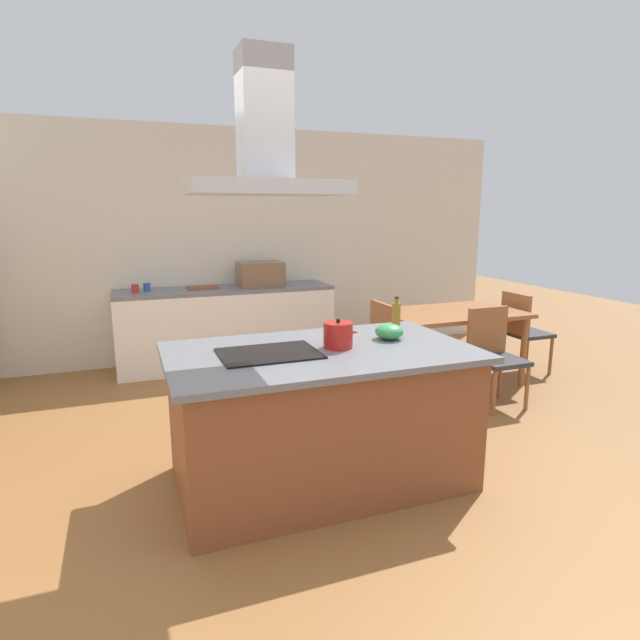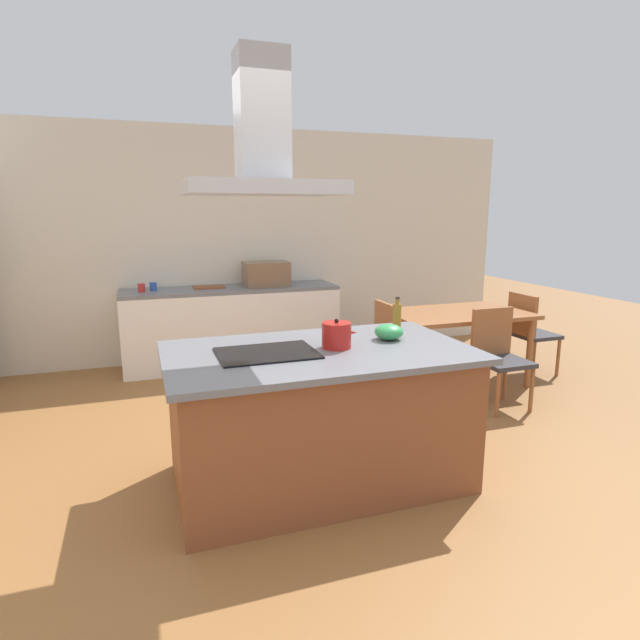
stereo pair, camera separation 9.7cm
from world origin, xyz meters
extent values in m
plane|color=#936033|center=(0.00, 1.50, 0.00)|extent=(16.00, 16.00, 0.00)
cube|color=beige|center=(0.00, 3.25, 1.35)|extent=(7.20, 0.10, 2.70)
cube|color=brown|center=(0.00, 0.00, 0.43)|extent=(1.83, 1.03, 0.86)
cube|color=slate|center=(0.00, 0.00, 0.88)|extent=(1.93, 1.13, 0.04)
cube|color=black|center=(-0.34, 0.00, 0.91)|extent=(0.60, 0.44, 0.01)
cylinder|color=#B21E19|center=(0.12, 0.00, 0.98)|extent=(0.19, 0.19, 0.17)
sphere|color=black|center=(0.12, 0.00, 1.08)|extent=(0.03, 0.03, 0.03)
cone|color=#B21E19|center=(0.23, 0.00, 0.99)|extent=(0.06, 0.03, 0.04)
cylinder|color=olive|center=(0.72, 0.34, 1.00)|extent=(0.06, 0.06, 0.19)
cylinder|color=olive|center=(0.72, 0.34, 1.11)|extent=(0.03, 0.03, 0.04)
cylinder|color=black|center=(0.72, 0.34, 1.14)|extent=(0.03, 0.03, 0.01)
ellipsoid|color=#33934C|center=(0.53, 0.08, 0.95)|extent=(0.19, 0.19, 0.11)
cube|color=white|center=(-0.07, 2.88, 0.43)|extent=(2.42, 0.62, 0.86)
cube|color=slate|center=(-0.07, 2.88, 0.88)|extent=(2.42, 0.62, 0.04)
cube|color=brown|center=(0.34, 2.88, 1.04)|extent=(0.50, 0.38, 0.28)
cylinder|color=red|center=(-1.04, 2.87, 0.95)|extent=(0.08, 0.08, 0.09)
cylinder|color=#2D56B2|center=(-0.91, 2.93, 0.95)|extent=(0.08, 0.08, 0.09)
cube|color=brown|center=(-0.31, 2.93, 0.91)|extent=(0.34, 0.24, 0.02)
cube|color=#995B33|center=(1.99, 1.44, 0.73)|extent=(1.40, 0.90, 0.04)
cylinder|color=#995B33|center=(1.37, 1.07, 0.35)|extent=(0.06, 0.06, 0.71)
cylinder|color=#995B33|center=(2.61, 1.07, 0.35)|extent=(0.06, 0.06, 0.71)
cylinder|color=#995B33|center=(1.37, 1.81, 0.35)|extent=(0.06, 0.06, 0.71)
cylinder|color=#995B33|center=(2.61, 1.81, 0.35)|extent=(0.06, 0.06, 0.71)
cube|color=#333338|center=(2.99, 1.44, 0.43)|extent=(0.42, 0.42, 0.04)
cube|color=#995B33|center=(2.80, 1.44, 0.67)|extent=(0.04, 0.42, 0.44)
cylinder|color=#995B33|center=(3.17, 1.62, 0.21)|extent=(0.04, 0.04, 0.41)
cylinder|color=#995B33|center=(3.17, 1.26, 0.21)|extent=(0.04, 0.04, 0.41)
cylinder|color=#995B33|center=(2.81, 1.62, 0.21)|extent=(0.04, 0.04, 0.41)
cylinder|color=#995B33|center=(2.81, 1.26, 0.21)|extent=(0.04, 0.04, 0.41)
cube|color=#333338|center=(1.99, 0.69, 0.43)|extent=(0.42, 0.42, 0.04)
cube|color=#995B33|center=(1.99, 0.88, 0.67)|extent=(0.42, 0.04, 0.44)
cylinder|color=#995B33|center=(2.17, 0.51, 0.21)|extent=(0.04, 0.04, 0.41)
cylinder|color=#995B33|center=(1.81, 0.51, 0.21)|extent=(0.04, 0.04, 0.41)
cylinder|color=#995B33|center=(2.17, 0.87, 0.21)|extent=(0.04, 0.04, 0.41)
cylinder|color=#995B33|center=(1.81, 0.87, 0.21)|extent=(0.04, 0.04, 0.41)
cube|color=#333338|center=(0.99, 1.44, 0.43)|extent=(0.42, 0.42, 0.04)
cube|color=#995B33|center=(1.18, 1.44, 0.67)|extent=(0.04, 0.42, 0.44)
cylinder|color=#995B33|center=(0.81, 1.26, 0.21)|extent=(0.04, 0.04, 0.41)
cylinder|color=#995B33|center=(0.81, 1.62, 0.21)|extent=(0.04, 0.04, 0.41)
cylinder|color=#995B33|center=(1.17, 1.26, 0.21)|extent=(0.04, 0.04, 0.41)
cylinder|color=#995B33|center=(1.17, 1.62, 0.21)|extent=(0.04, 0.04, 0.41)
cube|color=#ADADB2|center=(-0.34, 0.00, 1.89)|extent=(0.90, 0.55, 0.08)
cube|color=#ADADB2|center=(-0.34, 0.00, 2.28)|extent=(0.28, 0.24, 0.70)
camera|label=1|loc=(-1.14, -2.99, 1.76)|focal=29.32mm
camera|label=2|loc=(-1.05, -3.03, 1.76)|focal=29.32mm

